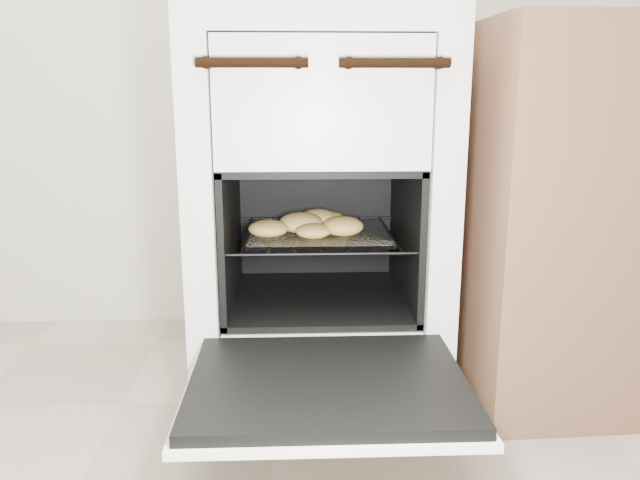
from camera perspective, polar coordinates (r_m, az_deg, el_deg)
The scene contains 6 objects.
stove at distance 1.44m, azimuth -0.21°, elevation 2.92°, with size 0.53×0.59×0.82m.
oven_door at distance 1.08m, azimuth 0.72°, elevation -13.22°, with size 0.48×0.37×0.03m.
oven_rack at distance 1.39m, azimuth -0.12°, elevation 0.55°, with size 0.39×0.37×0.01m.
foil_sheet at distance 1.37m, azimuth -0.09°, elevation 0.60°, with size 0.30×0.27×0.01m, color silver.
baked_rolls at distance 1.37m, azimuth -0.71°, elevation 1.53°, with size 0.28×0.22×0.04m.
counter at distance 1.58m, azimuth 26.79°, elevation 2.44°, with size 0.80×0.53×0.80m, color brown.
Camera 1 is at (0.05, -0.21, 0.66)m, focal length 35.00 mm.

